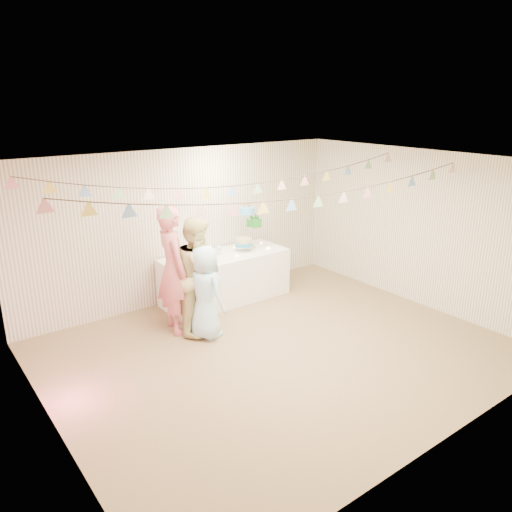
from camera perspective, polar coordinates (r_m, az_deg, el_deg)
floor at (r=7.11m, az=2.62°, el=-10.75°), size 6.00×6.00×0.00m
ceiling at (r=6.30m, az=2.96°, el=10.51°), size 6.00×6.00×0.00m
back_wall at (r=8.59m, az=-7.91°, el=3.48°), size 6.00×6.00×0.00m
front_wall at (r=5.07m, az=21.24°, el=-7.92°), size 6.00×6.00×0.00m
left_wall at (r=5.34m, az=-23.13°, el=-6.85°), size 5.00×5.00×0.00m
right_wall at (r=8.74m, az=18.15°, el=3.01°), size 5.00×5.00×0.00m
table at (r=8.66m, az=-3.55°, el=-2.41°), size 2.20×0.88×0.82m
cake_stand at (r=8.78m, az=-0.82°, el=2.88°), size 0.70×0.41×0.78m
cake_bottom at (r=8.73m, az=-1.38°, el=0.72°), size 0.31×0.31×0.15m
cake_middle at (r=8.96m, az=-0.23°, el=2.97°), size 0.27×0.27×0.22m
cake_top_tier at (r=8.67m, az=-1.04°, el=4.29°), size 0.25×0.25×0.19m
platter at (r=8.20m, az=-7.13°, el=-1.13°), size 0.34×0.34×0.02m
posy at (r=8.53m, az=-4.20°, el=0.20°), size 0.14×0.14×0.15m
person_adult_a at (r=7.43m, az=-9.43°, el=-1.53°), size 0.56×0.77×1.94m
person_adult_b at (r=7.41m, az=-6.52°, el=-2.18°), size 1.06×1.08×1.76m
person_child at (r=7.26m, az=-5.82°, el=-4.14°), size 0.54×0.74×1.39m
bunting_back at (r=7.21m, az=-2.74°, el=9.42°), size 5.60×1.10×0.40m
bunting_front at (r=6.19m, az=4.11°, el=7.74°), size 5.60×0.90×0.36m
tealight_0 at (r=8.01m, az=-7.80°, el=-1.00°), size 0.04×0.04×0.03m
tealight_1 at (r=8.50m, az=-6.25°, el=0.15°), size 0.04×0.04×0.03m
tealight_2 at (r=8.40m, az=-2.21°, el=0.05°), size 0.04×0.04×0.03m
tealight_3 at (r=8.89m, az=-2.50°, el=1.03°), size 0.04×0.04×0.03m
tealight_4 at (r=8.84m, az=1.48°, el=0.96°), size 0.04×0.04×0.03m
tealight_5 at (r=9.14m, az=0.59°, el=1.52°), size 0.04×0.04×0.03m
tealight_6 at (r=8.80m, az=1.27°, el=0.88°), size 0.04×0.04×0.03m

